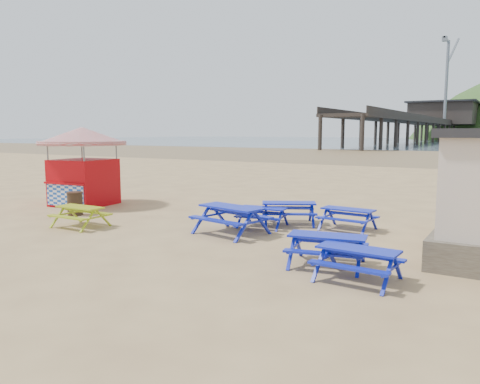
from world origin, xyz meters
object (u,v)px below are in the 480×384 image
Objects in this scene: picnic_table_yellow at (80,217)px; ice_cream_kiosk at (83,156)px; litter_bin at (75,203)px; picnic_table_blue_a at (263,217)px; picnic_table_blue_b at (348,219)px.

picnic_table_yellow is 5.20m from ice_cream_kiosk.
ice_cream_kiosk reaches higher than litter_bin.
ice_cream_kiosk is (-8.70, 0.20, 1.75)m from picnic_table_blue_a.
picnic_table_blue_a is 1.03× the size of picnic_table_yellow.
picnic_table_blue_b is at bearing 27.14° from picnic_table_yellow.
picnic_table_blue_b is at bearing -2.37° from ice_cream_kiosk.
picnic_table_blue_b is at bearing 15.38° from litter_bin.
picnic_table_yellow is (-7.62, -4.05, -0.00)m from picnic_table_blue_b.
picnic_table_yellow is 0.40× the size of ice_cream_kiosk.
picnic_table_blue_a is 0.42× the size of ice_cream_kiosk.
picnic_table_blue_a is at bearing 13.47° from litter_bin.
litter_bin is at bearing -174.35° from picnic_table_blue_a.
picnic_table_blue_a is 8.88m from ice_cream_kiosk.
picnic_table_yellow reaches higher than picnic_table_blue_a.
picnic_table_yellow is at bearing -35.83° from litter_bin.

